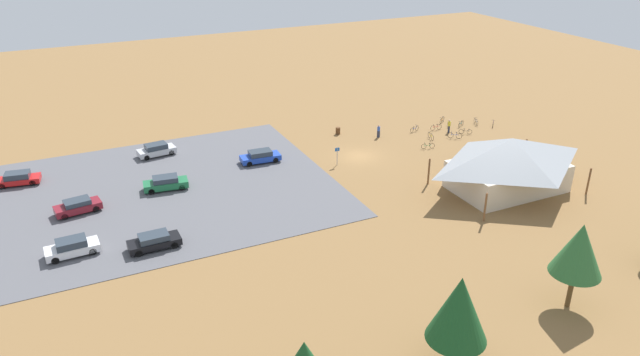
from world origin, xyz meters
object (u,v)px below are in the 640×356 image
pine_center (579,249)px  bicycle_teal_lone_west (461,124)px  car_black_far_end (154,241)px  car_green_front_row (166,183)px  bicycle_black_yard_left (465,132)px  visitor_by_pavilion (449,126)px  bicycle_blue_mid_cluster (455,135)px  car_white_aisle_side (72,247)px  trash_bin (338,131)px  car_blue_by_curb (260,156)px  pine_west (459,309)px  bicycle_blue_lone_east (414,129)px  bicycle_yellow_by_bin (431,136)px  car_red_near_entry (18,179)px  bicycle_purple_yard_center (493,124)px  bicycle_white_yard_front (449,125)px  bike_pavilion (509,161)px  bicycle_orange_near_sign (442,120)px  lot_sign (337,153)px  car_silver_end_stall (156,150)px  bicycle_silver_yard_right (476,122)px  bicycle_green_edge_north (428,146)px  bicycle_red_edge_south (436,127)px  visitor_crossing_yard (379,131)px  car_maroon_mid_lot (78,206)px

pine_center → bicycle_teal_lone_west: pine_center is taller
car_black_far_end → car_green_front_row: size_ratio=0.95×
bicycle_black_yard_left → visitor_by_pavilion: size_ratio=0.83×
bicycle_blue_mid_cluster → car_white_aisle_side: (46.41, 8.76, 0.38)m
trash_bin → car_blue_by_curb: car_blue_by_curb is taller
pine_west → bicycle_blue_lone_east: size_ratio=3.97×
bicycle_blue_mid_cluster → bicycle_blue_lone_east: size_ratio=0.84×
car_white_aisle_side → bicycle_black_yard_left: bearing=-169.0°
bicycle_black_yard_left → car_green_front_row: bearing=-0.0°
bicycle_yellow_by_bin → car_green_front_row: bearing=0.7°
bicycle_yellow_by_bin → pine_center: bearing=71.6°
car_green_front_row → bicycle_blue_mid_cluster: bearing=178.9°
bicycle_black_yard_left → car_red_near_entry: size_ratio=0.31×
trash_bin → car_green_front_row: bearing=16.6°
trash_bin → bicycle_purple_yard_center: 21.20m
bicycle_white_yard_front → bike_pavilion: bearing=71.2°
bicycle_purple_yard_center → bicycle_teal_lone_west: (3.87, -1.92, 0.00)m
pine_west → bicycle_white_yard_front: 45.94m
bike_pavilion → bicycle_orange_near_sign: 21.30m
bike_pavilion → car_red_near_entry: (46.15, -23.00, -2.46)m
lot_sign → visitor_by_pavilion: 18.39m
bicycle_blue_lone_east → car_white_aisle_side: car_white_aisle_side is taller
pine_west → car_white_aisle_side: bearing=-49.1°
bicycle_blue_lone_east → car_silver_end_stall: 32.92m
bicycle_silver_yard_right → pine_center: bearing=60.5°
bicycle_green_edge_north → bicycle_silver_yard_right: bearing=-157.6°
trash_bin → car_black_far_end: size_ratio=0.20×
car_white_aisle_side → bicycle_white_yard_front: bearing=-165.5°
bicycle_blue_mid_cluster → bicycle_yellow_by_bin: 3.11m
pine_center → bicycle_black_yard_left: bearing=-116.3°
bicycle_teal_lone_west → bicycle_red_edge_south: size_ratio=0.88×
bicycle_black_yard_left → bicycle_blue_lone_east: bearing=-33.6°
trash_bin → car_silver_end_stall: bearing=-6.6°
bicycle_teal_lone_west → car_black_far_end: 45.70m
trash_bin → visitor_crossing_yard: 5.32m
bike_pavilion → pine_center: (9.56, 17.50, 1.69)m
bicycle_black_yard_left → bicycle_yellow_by_bin: bearing=-4.5°
car_blue_by_curb → pine_west: bearing=89.7°
bicycle_blue_mid_cluster → bicycle_blue_lone_east: (3.24, -4.31, -0.04)m
car_maroon_mid_lot → visitor_crossing_yard: 37.09m
bicycle_blue_lone_east → car_red_near_entry: 47.43m
pine_west → bicycle_orange_near_sign: (-27.48, -38.87, -3.95)m
car_blue_by_curb → bicycle_yellow_by_bin: bearing=174.3°
lot_sign → bicycle_silver_yard_right: (-23.33, -4.24, -1.03)m
trash_bin → car_silver_end_stall: car_silver_end_stall is taller
car_blue_by_curb → car_maroon_mid_lot: size_ratio=1.05×
bicycle_green_edge_north → car_red_near_entry: (45.35, -10.07, 0.38)m
pine_center → bicycle_white_yard_front: bearing=-113.8°
bike_pavilion → car_green_front_row: 35.67m
bicycle_orange_near_sign → car_silver_end_stall: bearing=-7.2°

